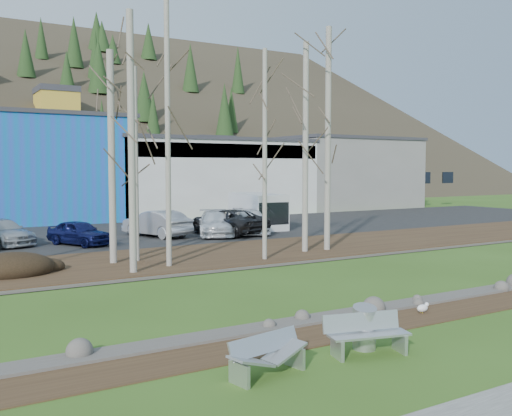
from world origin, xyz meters
TOP-DOWN VIEW (x-y plane):
  - ground at (0.00, 0.00)m, footprint 200.00×200.00m
  - dirt_strip at (0.00, 2.10)m, footprint 80.00×1.80m
  - near_bank_rocks at (0.00, 3.10)m, footprint 80.00×0.80m
  - river at (0.00, 7.20)m, footprint 80.00×8.00m
  - far_bank_rocks at (0.00, 11.30)m, footprint 80.00×0.80m
  - far_bank at (0.00, 14.50)m, footprint 80.00×7.00m
  - parking_lot at (0.00, 25.00)m, footprint 80.00×14.00m
  - building_white at (12.00, 38.98)m, footprint 18.36×12.24m
  - building_grey at (28.00, 39.00)m, footprint 14.28×12.24m
  - bench_intact at (-1.96, 0.26)m, footprint 1.92×0.97m
  - bench_damaged at (-4.53, 0.33)m, footprint 1.87×0.92m
  - litter_bin at (-1.74, 0.59)m, footprint 0.68×0.68m
  - seagull at (1.81, 2.15)m, footprint 0.45×0.21m
  - dirt_mound at (-7.56, 13.77)m, footprint 3.15×2.22m
  - birch_2 at (-3.45, 14.47)m, footprint 0.30×0.30m
  - birch_3 at (-1.70, 12.57)m, footprint 0.22×0.22m
  - birch_4 at (-3.43, 11.92)m, footprint 0.28×0.28m
  - birch_5 at (-2.42, 14.47)m, footprint 0.22×0.22m
  - birch_6 at (2.60, 12.08)m, footprint 0.20×0.20m
  - birch_7 at (5.49, 13.09)m, footprint 0.28×0.28m
  - birch_8 at (6.78, 13.03)m, footprint 0.29×0.29m
  - car_3 at (-6.85, 23.02)m, footprint 3.42×5.01m
  - car_4 at (-3.33, 20.97)m, footprint 3.06×4.09m
  - car_5 at (1.49, 22.43)m, footprint 3.05×4.97m
  - car_6 at (5.64, 21.36)m, footprint 3.64×5.89m
  - car_7 at (7.14, 21.27)m, footprint 3.77×5.36m
  - car_8 at (4.76, 21.27)m, footprint 3.77×5.36m
  - van_white at (9.02, 23.36)m, footprint 2.80×5.48m

SIDE VIEW (x-z plane):
  - ground at x=0.00m, z-range 0.00..0.00m
  - near_bank_rocks at x=0.00m, z-range -0.25..0.25m
  - river at x=0.00m, z-range -0.45..0.45m
  - far_bank_rocks at x=0.00m, z-range -0.23..0.23m
  - dirt_strip at x=0.00m, z-range 0.00..0.03m
  - parking_lot at x=0.00m, z-range 0.00..0.14m
  - far_bank at x=0.00m, z-range 0.00..0.15m
  - seagull at x=1.81m, z-range 0.02..0.34m
  - bench_damaged at x=-4.53m, z-range 0.00..0.80m
  - litter_bin at x=-1.74m, z-range 0.00..0.91m
  - dirt_mound at x=-7.56m, z-range 0.15..0.77m
  - bench_intact at x=-1.96m, z-range 0.00..0.92m
  - car_4 at x=-3.33m, z-range 0.14..1.44m
  - car_3 at x=-6.85m, z-range 0.14..1.49m
  - car_7 at x=7.14m, z-range 0.14..1.58m
  - car_8 at x=4.76m, z-range 0.14..1.58m
  - car_6 at x=5.64m, z-range 0.14..1.66m
  - car_5 at x=1.49m, z-range 0.14..1.69m
  - van_white at x=9.02m, z-range 0.14..2.44m
  - building_white at x=12.00m, z-range 0.01..6.81m
  - building_grey at x=28.00m, z-range 0.01..7.31m
  - birch_5 at x=-2.42m, z-range 0.15..8.45m
  - birch_2 at x=-3.45m, z-range 0.15..9.04m
  - birch_6 at x=2.60m, z-range 0.15..9.30m
  - birch_4 at x=-3.43m, z-range 0.15..10.08m
  - birch_7 at x=5.49m, z-range 0.15..10.10m
  - birch_8 at x=6.78m, z-range 0.15..10.95m
  - birch_3 at x=-1.70m, z-range 0.15..11.88m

